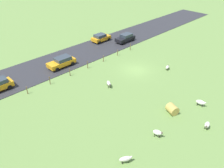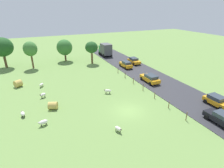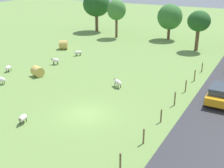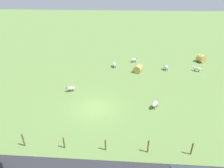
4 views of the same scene
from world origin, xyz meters
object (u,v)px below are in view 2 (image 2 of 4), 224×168
sheep_5 (43,122)px  tree_1 (92,48)px  sheep_0 (23,114)px  sheep_1 (41,85)px  car_4 (126,64)px  sheep_2 (118,129)px  hay_bale_1 (18,84)px  car_3 (222,118)px  truck_0 (105,49)px  sheep_3 (108,91)px  sheep_4 (43,95)px  car_1 (150,78)px  tree_2 (64,47)px  car_0 (134,61)px  tree_0 (30,49)px  tree_3 (2,47)px  car_2 (217,101)px  hay_bale_0 (53,105)px

sheep_5 → tree_1: bearing=58.6°
sheep_0 → sheep_1: (3.15, 9.57, -0.02)m
car_4 → sheep_2: bearing=-120.4°
sheep_0 → hay_bale_1: size_ratio=0.83×
sheep_1 → car_3: (20.17, -21.91, 0.41)m
sheep_0 → truck_0: bearing=48.8°
sheep_3 → sheep_4: bearing=163.9°
tree_1 → sheep_0: bearing=-129.5°
truck_0 → car_1: bearing=-89.9°
tree_2 → car_0: tree_2 is taller
truck_0 → tree_0: bearing=-169.4°
sheep_2 → sheep_5: bearing=148.2°
tree_0 → tree_3: 6.96m
car_0 → car_4: (-3.51, -2.11, 0.03)m
sheep_1 → car_3: 29.78m
sheep_2 → tree_1: (6.26, 28.63, 3.78)m
sheep_2 → truck_0: truck_0 is taller
sheep_3 → tree_3: size_ratio=0.17×
sheep_2 → car_4: (12.69, 21.61, 0.44)m
car_2 → car_4: bearing=99.6°
car_3 → car_4: bearing=90.2°
tree_3 → car_2: bearing=-48.4°
hay_bale_0 → tree_1: (12.71, 19.87, 3.67)m
tree_2 → truck_0: bearing=4.2°
sheep_2 → sheep_4: (-7.49, 13.13, 0.10)m
sheep_3 → tree_3: 29.93m
tree_2 → sheep_0: bearing=-112.9°
hay_bale_1 → tree_0: 12.17m
sheep_3 → tree_0: 23.89m
hay_bale_1 → car_3: (24.15, -23.82, 0.22)m
sheep_3 → tree_0: (-11.17, 20.69, 4.17)m
sheep_3 → car_2: size_ratio=0.32×
hay_bale_1 → car_0: size_ratio=0.32×
sheep_0 → car_2: 28.36m
sheep_2 → sheep_4: 15.12m
car_4 → tree_3: bearing=155.1°
tree_0 → car_2: tree_0 is taller
truck_0 → car_2: (3.82, -35.26, -1.12)m
sheep_0 → car_3: bearing=-27.9°
tree_3 → sheep_5: bearing=-77.9°
hay_bale_1 → tree_3: tree_3 is taller
tree_1 → car_1: bearing=-69.7°
sheep_5 → truck_0: bearing=55.1°
tree_3 → truck_0: (26.97, 0.56, -3.06)m
tree_0 → sheep_5: bearing=-89.7°
sheep_5 → car_2: size_ratio=0.32×
sheep_0 → sheep_5: 4.04m
sheep_1 → sheep_3: (10.28, -7.73, 0.08)m
sheep_1 → tree_0: size_ratio=0.19×
sheep_1 → tree_0: 13.67m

